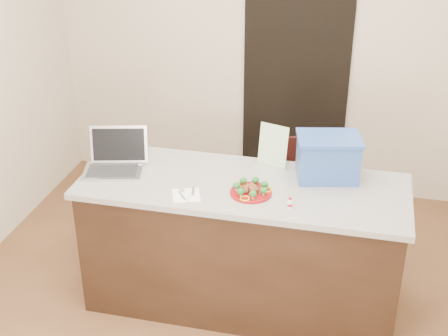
% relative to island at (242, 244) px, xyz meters
% --- Properties ---
extents(ground, '(4.00, 4.00, 0.00)m').
position_rel_island_xyz_m(ground, '(0.00, -0.25, -0.46)').
color(ground, brown).
rests_on(ground, ground).
extents(room_shell, '(4.00, 4.00, 4.00)m').
position_rel_island_xyz_m(room_shell, '(0.00, -0.25, 1.16)').
color(room_shell, white).
rests_on(room_shell, ground).
extents(doorway, '(0.90, 0.02, 2.00)m').
position_rel_island_xyz_m(doorway, '(0.10, 1.73, 0.54)').
color(doorway, black).
rests_on(doorway, ground).
extents(island, '(2.06, 0.76, 0.92)m').
position_rel_island_xyz_m(island, '(0.00, 0.00, 0.00)').
color(island, black).
rests_on(island, ground).
extents(plate, '(0.26, 0.26, 0.02)m').
position_rel_island_xyz_m(plate, '(0.07, -0.11, 0.47)').
color(plate, maroon).
rests_on(plate, island).
extents(meatballs, '(0.10, 0.10, 0.04)m').
position_rel_island_xyz_m(meatballs, '(0.07, -0.11, 0.49)').
color(meatballs, brown).
rests_on(meatballs, plate).
extents(broccoli, '(0.21, 0.22, 0.04)m').
position_rel_island_xyz_m(broccoli, '(0.07, -0.11, 0.51)').
color(broccoli, '#15521D').
rests_on(broccoli, plate).
extents(pepper_rings, '(0.23, 0.22, 0.01)m').
position_rel_island_xyz_m(pepper_rings, '(0.07, -0.11, 0.48)').
color(pepper_rings, gold).
rests_on(pepper_rings, plate).
extents(napkin, '(0.21, 0.21, 0.01)m').
position_rel_island_xyz_m(napkin, '(-0.30, -0.23, 0.46)').
color(napkin, white).
rests_on(napkin, island).
extents(fork, '(0.08, 0.14, 0.00)m').
position_rel_island_xyz_m(fork, '(-0.32, -0.22, 0.47)').
color(fork, silver).
rests_on(fork, napkin).
extents(knife, '(0.04, 0.19, 0.01)m').
position_rel_island_xyz_m(knife, '(-0.27, -0.25, 0.47)').
color(knife, silver).
rests_on(knife, napkin).
extents(yogurt_bottle, '(0.03, 0.03, 0.07)m').
position_rel_island_xyz_m(yogurt_bottle, '(0.33, -0.22, 0.48)').
color(yogurt_bottle, silver).
rests_on(yogurt_bottle, island).
extents(laptop, '(0.43, 0.38, 0.26)m').
position_rel_island_xyz_m(laptop, '(-0.85, 0.02, 0.53)').
color(laptop, '#B7B8BC').
rests_on(laptop, island).
extents(leaflet, '(0.20, 0.10, 0.28)m').
position_rel_island_xyz_m(leaflet, '(0.14, 0.29, 0.60)').
color(leaflet, white).
rests_on(leaflet, island).
extents(blue_box, '(0.44, 0.36, 0.28)m').
position_rel_island_xyz_m(blue_box, '(0.50, 0.20, 0.60)').
color(blue_box, '#2A4E9A').
rests_on(blue_box, island).
extents(chair, '(0.50, 0.51, 0.87)m').
position_rel_island_xyz_m(chair, '(0.23, 0.80, 0.03)').
color(chair, black).
rests_on(chair, ground).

